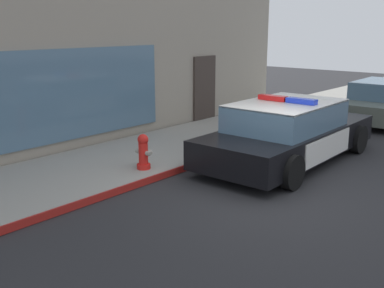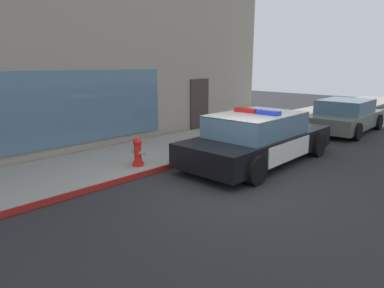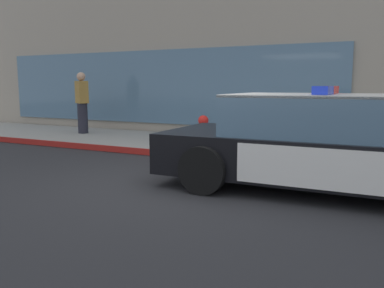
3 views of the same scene
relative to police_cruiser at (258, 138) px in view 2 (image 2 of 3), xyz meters
name	(u,v)px [view 2 (image 2 of 3)]	position (x,y,z in m)	size (l,w,h in m)	color
ground	(224,187)	(-2.20, -0.57, -0.68)	(48.00, 48.00, 0.00)	#262628
sidewalk	(136,157)	(-2.20, 2.67, -0.61)	(48.00, 2.82, 0.15)	gray
curb_red_paint	(169,167)	(-2.20, 1.25, -0.61)	(28.80, 0.04, 0.14)	maroon
storefront_building	(5,19)	(-3.44, 8.17, 3.48)	(18.26, 8.17, 8.32)	gray
police_cruiser	(258,138)	(0.00, 0.00, 0.00)	(5.10, 2.22, 1.49)	black
fire_hydrant	(138,152)	(-2.84, 1.71, -0.18)	(0.34, 0.39, 0.73)	red
car_down_street	(344,116)	(6.13, -0.05, -0.05)	(4.38, 2.20, 1.29)	#596056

